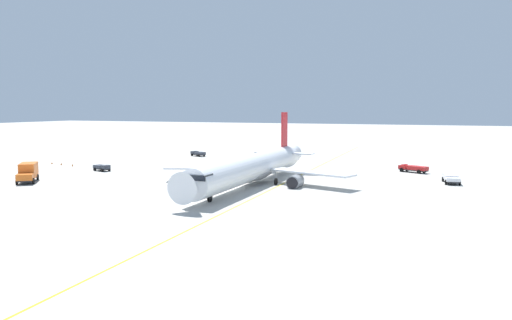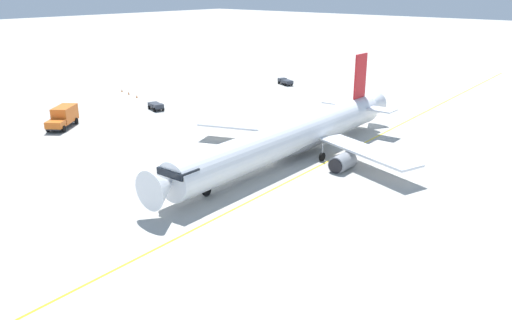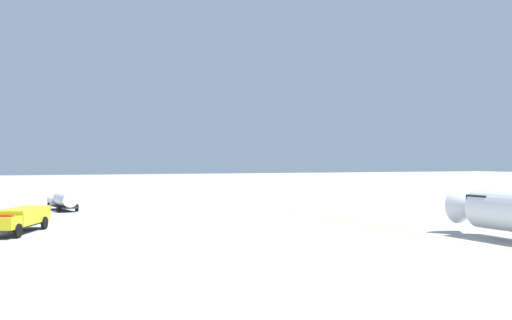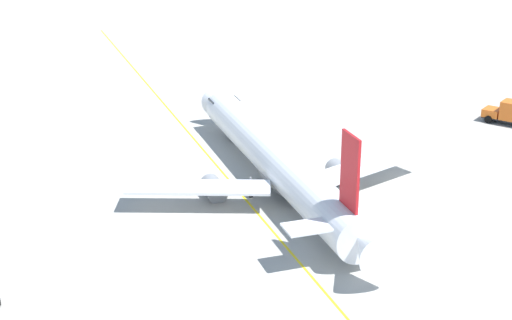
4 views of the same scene
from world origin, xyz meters
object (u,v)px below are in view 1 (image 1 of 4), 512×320
at_px(pushback_tug_truck, 451,178).
at_px(safety_cone_near, 72,165).
at_px(safety_cone_mid, 61,164).
at_px(baggage_truck_truck_extra, 198,153).
at_px(catering_truck_truck, 28,172).
at_px(ops_pickup_truck, 413,168).
at_px(baggage_truck_truck, 102,167).
at_px(airliner_main, 252,168).
at_px(safety_cone_far, 52,163).

distance_m(pushback_tug_truck, safety_cone_near, 74.53).
height_order(pushback_tug_truck, safety_cone_mid, pushback_tug_truck).
bearing_deg(baggage_truck_truck_extra, safety_cone_mid, 82.13).
distance_m(catering_truck_truck, ops_pickup_truck, 69.05).
relative_size(baggage_truck_truck, safety_cone_near, 7.03).
height_order(baggage_truck_truck, pushback_tug_truck, pushback_tug_truck).
bearing_deg(safety_cone_near, catering_truck_truck, 23.83).
distance_m(airliner_main, baggage_truck_truck_extra, 50.56).
bearing_deg(pushback_tug_truck, baggage_truck_truck, -91.86).
bearing_deg(baggage_truck_truck, safety_cone_far, 179.02).
height_order(ops_pickup_truck, safety_cone_mid, ops_pickup_truck).
bearing_deg(ops_pickup_truck, pushback_tug_truck, 147.50).
bearing_deg(pushback_tug_truck, safety_cone_near, -96.11).
relative_size(pushback_tug_truck, ops_pickup_truck, 1.00).
xyz_separation_m(pushback_tug_truck, safety_cone_near, (4.46, -74.39, -0.53)).
distance_m(baggage_truck_truck, safety_cone_near, 11.66).
height_order(baggage_truck_truck_extra, safety_cone_near, baggage_truck_truck_extra).
distance_m(baggage_truck_truck_extra, safety_cone_mid, 33.69).
xyz_separation_m(ops_pickup_truck, safety_cone_near, (16.49, -67.32, -0.53)).
distance_m(catering_truck_truck, pushback_tug_truck, 69.94).
relative_size(ops_pickup_truck, safety_cone_mid, 10.46).
bearing_deg(catering_truck_truck, ops_pickup_truck, 85.44).
height_order(airliner_main, safety_cone_mid, airliner_main).
relative_size(airliner_main, safety_cone_near, 83.88).
relative_size(catering_truck_truck, safety_cone_mid, 12.97).
relative_size(catering_truck_truck, ops_pickup_truck, 1.24).
bearing_deg(catering_truck_truck, airliner_main, 69.50).
height_order(catering_truck_truck, safety_cone_mid, catering_truck_truck).
bearing_deg(safety_cone_far, safety_cone_mid, 77.01).
bearing_deg(baggage_truck_truck, pushback_tug_truck, 24.35).
distance_m(baggage_truck_truck_extra, safety_cone_near, 32.68).
xyz_separation_m(ops_pickup_truck, safety_cone_mid, (15.62, -71.13, -0.53)).
xyz_separation_m(baggage_truck_truck, safety_cone_far, (-5.75, -18.07, -0.43)).
bearing_deg(pushback_tug_truck, airliner_main, -73.39).
bearing_deg(ops_pickup_truck, airliner_main, 76.99).
bearing_deg(baggage_truck_truck, baggage_truck_truck_extra, 101.94).
bearing_deg(ops_pickup_truck, safety_cone_mid, 39.44).
bearing_deg(airliner_main, safety_cone_far, -104.24).
distance_m(baggage_truck_truck, safety_cone_far, 18.96).
bearing_deg(pushback_tug_truck, safety_cone_mid, -96.92).
relative_size(airliner_main, catering_truck_truck, 6.46).
distance_m(airliner_main, ops_pickup_truck, 34.56).
xyz_separation_m(catering_truck_truck, baggage_truck_truck, (-16.55, 1.79, -0.95)).
relative_size(baggage_truck_truck, pushback_tug_truck, 0.67).
distance_m(airliner_main, pushback_tug_truck, 32.68).
xyz_separation_m(baggage_truck_truck_extra, safety_cone_far, (28.01, -20.86, -0.44)).
bearing_deg(ops_pickup_truck, catering_truck_truck, 59.60).
distance_m(pushback_tug_truck, safety_cone_far, 81.60).
bearing_deg(pushback_tug_truck, baggage_truck_truck_extra, -122.09).
height_order(pushback_tug_truck, ops_pickup_truck, ops_pickup_truck).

